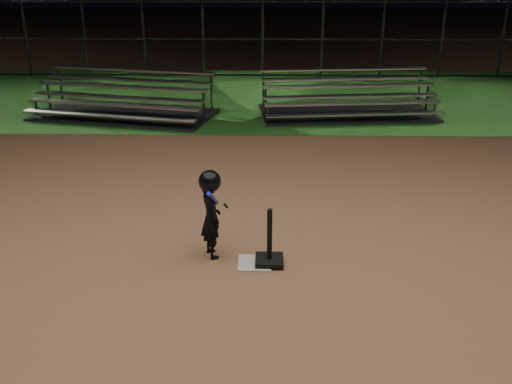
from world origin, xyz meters
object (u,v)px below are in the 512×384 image
bleacher_left (124,108)px  bleacher_right (347,106)px  child_batter (211,212)px  home_plate (255,263)px  batting_tee (269,253)px

bleacher_left → bleacher_right: size_ratio=1.05×
child_batter → bleacher_right: size_ratio=0.27×
child_batter → bleacher_left: 8.02m
home_plate → bleacher_left: 8.46m
home_plate → bleacher_left: bearing=114.8°
batting_tee → bleacher_right: (2.05, 7.93, 0.06)m
batting_tee → child_batter: 0.97m
batting_tee → child_batter: size_ratio=0.62×
home_plate → batting_tee: (0.20, 0.01, 0.16)m
bleacher_right → home_plate: bearing=-111.8°
home_plate → bleacher_right: size_ratio=0.10×
batting_tee → child_batter: (-0.80, 0.22, 0.50)m
child_batter → bleacher_right: bearing=-44.6°
batting_tee → bleacher_left: bearing=116.0°
home_plate → bleacher_right: 8.26m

